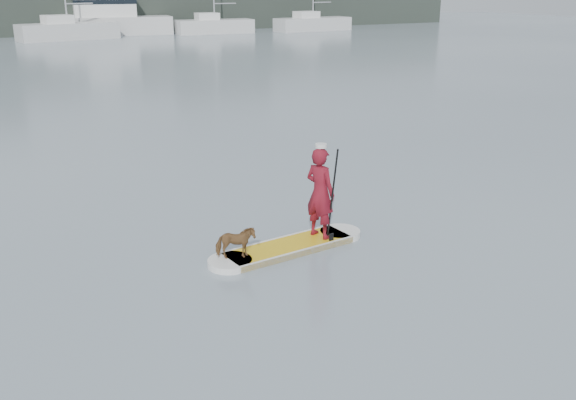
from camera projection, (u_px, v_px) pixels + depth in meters
name	position (u px, v px, depth m)	size (l,w,h in m)	color
ground	(340.00, 176.00, 16.69)	(140.00, 140.00, 0.00)	slate
paddleboard	(288.00, 247.00, 12.06)	(3.28, 1.10, 0.12)	gold
paddler	(320.00, 193.00, 12.15)	(0.64, 0.42, 1.77)	maroon
white_cap	(321.00, 146.00, 11.85)	(0.22, 0.22, 0.07)	silver
dog	(235.00, 243.00, 11.35)	(0.32, 0.70, 0.59)	#57361D
paddle	(332.00, 207.00, 12.00)	(0.10, 0.30, 2.00)	black
sailboat_d	(67.00, 29.00, 54.71)	(8.61, 4.02, 12.21)	silver
sailboat_e	(214.00, 25.00, 61.34)	(7.45, 2.78, 10.63)	silver
sailboat_f	(312.00, 22.00, 64.58)	(8.23, 3.12, 12.04)	silver
motor_yacht_a	(111.00, 16.00, 59.44)	(10.26, 4.22, 5.98)	silver
shore_mass	(45.00, 1.00, 60.30)	(90.00, 6.00, 6.00)	black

